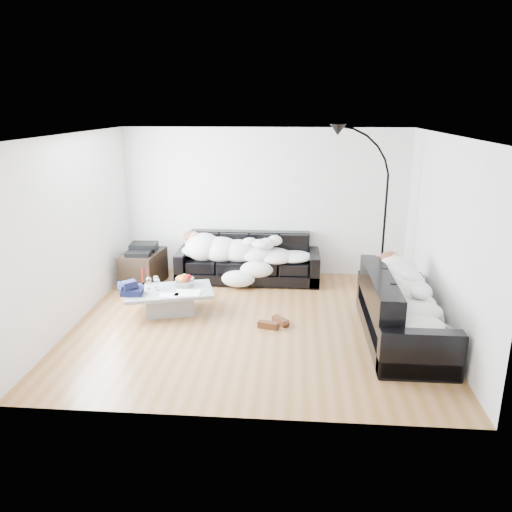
# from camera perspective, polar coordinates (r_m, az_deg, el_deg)

# --- Properties ---
(ground) EXTENTS (5.00, 5.00, 0.00)m
(ground) POSITION_cam_1_polar(r_m,az_deg,el_deg) (7.14, -0.19, -7.63)
(ground) COLOR #905C2B
(ground) RESTS_ON ground
(wall_back) EXTENTS (5.00, 0.02, 2.60)m
(wall_back) POSITION_cam_1_polar(r_m,az_deg,el_deg) (8.89, 1.00, 6.12)
(wall_back) COLOR silver
(wall_back) RESTS_ON ground
(wall_left) EXTENTS (0.02, 4.50, 2.60)m
(wall_left) POSITION_cam_1_polar(r_m,az_deg,el_deg) (7.34, -20.07, 2.76)
(wall_left) COLOR silver
(wall_left) RESTS_ON ground
(wall_right) EXTENTS (0.02, 4.50, 2.60)m
(wall_right) POSITION_cam_1_polar(r_m,az_deg,el_deg) (6.96, 20.78, 1.96)
(wall_right) COLOR silver
(wall_right) RESTS_ON ground
(ceiling) EXTENTS (5.00, 5.00, 0.00)m
(ceiling) POSITION_cam_1_polar(r_m,az_deg,el_deg) (6.50, -0.22, 13.70)
(ceiling) COLOR white
(ceiling) RESTS_ON ground
(sofa_back) EXTENTS (2.47, 0.85, 0.81)m
(sofa_back) POSITION_cam_1_polar(r_m,az_deg,el_deg) (8.68, -0.90, -0.25)
(sofa_back) COLOR black
(sofa_back) RESTS_ON ground
(sofa_right) EXTENTS (0.93, 2.18, 0.88)m
(sofa_right) POSITION_cam_1_polar(r_m,az_deg,el_deg) (6.77, 16.51, -5.71)
(sofa_right) COLOR black
(sofa_right) RESTS_ON ground
(sleeper_back) EXTENTS (2.09, 0.72, 0.42)m
(sleeper_back) POSITION_cam_1_polar(r_m,az_deg,el_deg) (8.57, -0.94, 1.09)
(sleeper_back) COLOR silver
(sleeper_back) RESTS_ON sofa_back
(sleeper_right) EXTENTS (0.79, 1.87, 0.46)m
(sleeper_right) POSITION_cam_1_polar(r_m,az_deg,el_deg) (6.70, 16.66, -4.07)
(sleeper_right) COLOR silver
(sleeper_right) RESTS_ON sofa_right
(teal_cushion) EXTENTS (0.42, 0.38, 0.20)m
(teal_cushion) POSITION_cam_1_polar(r_m,az_deg,el_deg) (7.28, 15.20, -1.65)
(teal_cushion) COLOR #0E684E
(teal_cushion) RESTS_ON sofa_right
(coffee_table) EXTENTS (1.40, 1.04, 0.36)m
(coffee_table) POSITION_cam_1_polar(r_m,az_deg,el_deg) (7.50, -9.84, -5.14)
(coffee_table) COLOR #939699
(coffee_table) RESTS_ON ground
(fruit_bowl) EXTENTS (0.35, 0.35, 0.18)m
(fruit_bowl) POSITION_cam_1_polar(r_m,az_deg,el_deg) (7.55, -8.15, -2.71)
(fruit_bowl) COLOR white
(fruit_bowl) RESTS_ON coffee_table
(wine_glass_a) EXTENTS (0.08, 0.08, 0.18)m
(wine_glass_a) POSITION_cam_1_polar(r_m,az_deg,el_deg) (7.54, -11.37, -2.88)
(wine_glass_a) COLOR white
(wine_glass_a) RESTS_ON coffee_table
(wine_glass_b) EXTENTS (0.08, 0.08, 0.18)m
(wine_glass_b) POSITION_cam_1_polar(r_m,az_deg,el_deg) (7.50, -12.15, -3.03)
(wine_glass_b) COLOR white
(wine_glass_b) RESTS_ON coffee_table
(wine_glass_c) EXTENTS (0.10, 0.10, 0.18)m
(wine_glass_c) POSITION_cam_1_polar(r_m,az_deg,el_deg) (7.42, -11.23, -3.19)
(wine_glass_c) COLOR white
(wine_glass_c) RESTS_ON coffee_table
(candle_left) EXTENTS (0.05, 0.05, 0.25)m
(candle_left) POSITION_cam_1_polar(r_m,az_deg,el_deg) (7.71, -12.85, -2.28)
(candle_left) COLOR maroon
(candle_left) RESTS_ON coffee_table
(candle_right) EXTENTS (0.05, 0.05, 0.25)m
(candle_right) POSITION_cam_1_polar(r_m,az_deg,el_deg) (7.73, -12.28, -2.17)
(candle_right) COLOR maroon
(candle_right) RESTS_ON coffee_table
(newspaper_a) EXTENTS (0.37, 0.29, 0.01)m
(newspaper_a) POSITION_cam_1_polar(r_m,az_deg,el_deg) (7.27, -7.81, -4.17)
(newspaper_a) COLOR silver
(newspaper_a) RESTS_ON coffee_table
(newspaper_b) EXTENTS (0.27, 0.19, 0.01)m
(newspaper_b) POSITION_cam_1_polar(r_m,az_deg,el_deg) (7.22, -9.90, -4.41)
(newspaper_b) COLOR silver
(newspaper_b) RESTS_ON coffee_table
(navy_jacket) EXTENTS (0.41, 0.39, 0.16)m
(navy_jacket) POSITION_cam_1_polar(r_m,az_deg,el_deg) (7.30, -14.42, -3.19)
(navy_jacket) COLOR black
(navy_jacket) RESTS_ON coffee_table
(shoes) EXTENTS (0.56, 0.50, 0.11)m
(shoes) POSITION_cam_1_polar(r_m,az_deg,el_deg) (7.01, 2.02, -7.64)
(shoes) COLOR #472311
(shoes) RESTS_ON ground
(av_cabinet) EXTENTS (0.66, 0.90, 0.58)m
(av_cabinet) POSITION_cam_1_polar(r_m,az_deg,el_deg) (8.74, -12.74, -1.35)
(av_cabinet) COLOR black
(av_cabinet) RESTS_ON ground
(stereo) EXTENTS (0.46, 0.37, 0.13)m
(stereo) POSITION_cam_1_polar(r_m,az_deg,el_deg) (8.64, -12.89, 0.87)
(stereo) COLOR black
(stereo) RESTS_ON av_cabinet
(floor_lamp) EXTENTS (0.92, 0.57, 2.36)m
(floor_lamp) POSITION_cam_1_polar(r_m,az_deg,el_deg) (8.25, 14.49, 3.87)
(floor_lamp) COLOR black
(floor_lamp) RESTS_ON ground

